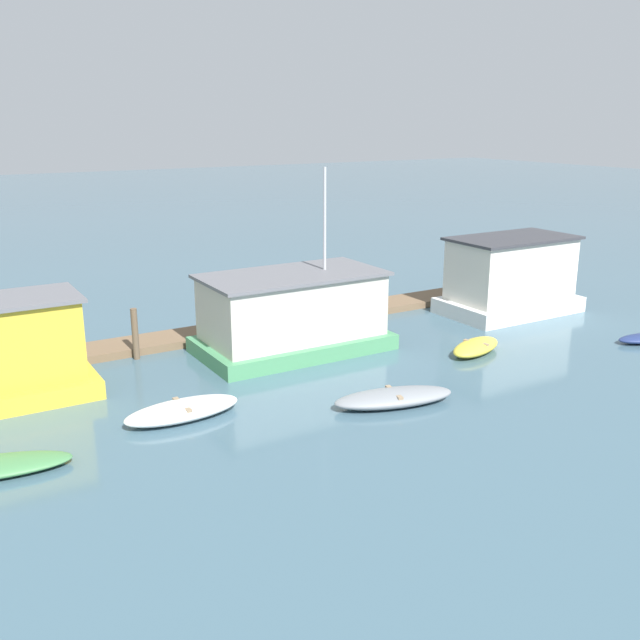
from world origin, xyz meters
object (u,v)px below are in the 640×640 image
houseboat_white (510,277)px  dinghy_white (183,410)px  houseboat_yellow (6,353)px  dinghy_yellow (476,347)px  dinghy_grey (394,398)px  houseboat_green (293,314)px  mooring_post_far_left (135,334)px

houseboat_white → dinghy_white: (-17.26, -3.85, -1.40)m
houseboat_yellow → houseboat_white: 21.45m
houseboat_yellow → houseboat_white: (21.44, -0.47, 0.12)m
dinghy_white → dinghy_yellow: size_ratio=1.20×
houseboat_white → dinghy_white: 17.74m
dinghy_grey → houseboat_green: bearing=90.8°
houseboat_green → houseboat_yellow: bearing=178.2°
dinghy_yellow → houseboat_yellow: bearing=165.3°
houseboat_green → dinghy_yellow: (5.85, -3.89, -1.22)m
houseboat_yellow → houseboat_white: houseboat_yellow is taller
houseboat_yellow → mooring_post_far_left: size_ratio=3.34×
houseboat_yellow → mooring_post_far_left: bearing=21.0°
houseboat_green → mooring_post_far_left: bearing=159.2°
houseboat_white → mooring_post_far_left: 16.97m
houseboat_green → dinghy_grey: (0.09, -6.42, -1.21)m
houseboat_yellow → houseboat_white: bearing=-1.2°
houseboat_green → mooring_post_far_left: (-5.51, 2.09, -0.49)m
dinghy_yellow → dinghy_grey: bearing=-156.3°
houseboat_yellow → dinghy_yellow: size_ratio=2.16×
dinghy_grey → dinghy_yellow: size_ratio=1.36×
dinghy_white → mooring_post_far_left: size_ratio=1.85×
dinghy_grey → mooring_post_far_left: bearing=123.4°
dinghy_yellow → mooring_post_far_left: 12.86m
houseboat_green → houseboat_white: 11.30m
houseboat_yellow → dinghy_grey: (10.24, -6.73, -1.29)m
houseboat_white → dinghy_yellow: bearing=-145.6°
dinghy_grey → mooring_post_far_left: (-5.60, 8.51, 0.72)m
dinghy_white → dinghy_grey: bearing=-21.8°
houseboat_yellow → dinghy_yellow: bearing=-14.7°
houseboat_yellow → dinghy_yellow: (15.99, -4.20, -1.29)m
houseboat_white → dinghy_grey: size_ratio=1.51×
houseboat_white → dinghy_grey: (-11.21, -6.27, -1.41)m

